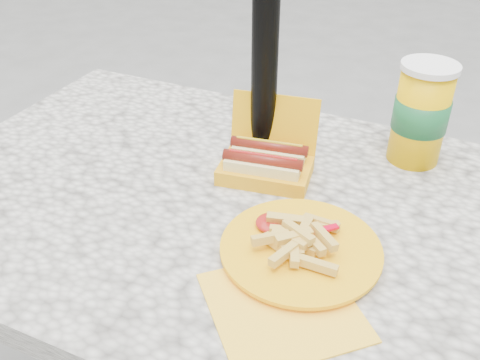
% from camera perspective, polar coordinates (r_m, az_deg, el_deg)
% --- Properties ---
extents(picnic_table, '(1.20, 0.80, 0.75)m').
position_cam_1_polar(picnic_table, '(1.05, -1.13, -6.59)').
color(picnic_table, beige).
rests_on(picnic_table, ground).
extents(hotdog_box, '(0.19, 0.16, 0.14)m').
position_cam_1_polar(hotdog_box, '(1.02, 2.83, 1.95)').
color(hotdog_box, '#F1A90B').
rests_on(hotdog_box, picnic_table).
extents(fries_plate, '(0.28, 0.39, 0.05)m').
position_cam_1_polar(fries_plate, '(0.85, 6.23, -7.57)').
color(fries_plate, yellow).
rests_on(fries_plate, picnic_table).
extents(soda_cup, '(0.11, 0.11, 0.20)m').
position_cam_1_polar(soda_cup, '(1.10, 18.73, 6.74)').
color(soda_cup, '#FDBA00').
rests_on(soda_cup, picnic_table).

